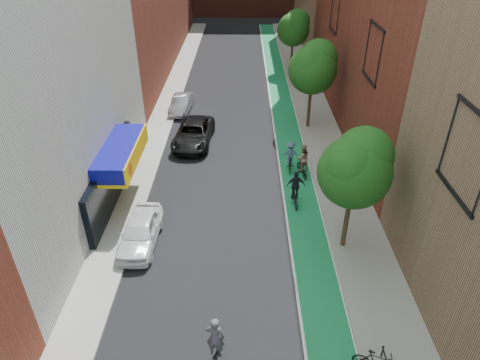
{
  "coord_description": "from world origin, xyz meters",
  "views": [
    {
      "loc": [
        0.57,
        -6.5,
        14.33
      ],
      "look_at": [
        0.42,
        13.89,
        1.5
      ],
      "focal_mm": 32.0,
      "sensor_mm": 36.0,
      "label": 1
    }
  ],
  "objects_px": {
    "parked_car_white": "(140,231)",
    "cyclist_lane_far": "(290,158)",
    "parked_car_silver": "(181,104)",
    "cyclist_lane_near": "(302,163)",
    "cyclist_lead": "(216,347)",
    "cyclist_lane_mid": "(295,192)",
    "parked_car_black": "(193,134)"
  },
  "relations": [
    {
      "from": "parked_car_white",
      "to": "cyclist_lane_far",
      "type": "xyz_separation_m",
      "value": [
        8.21,
        7.41,
        0.13
      ]
    },
    {
      "from": "parked_car_silver",
      "to": "cyclist_lane_near",
      "type": "distance_m",
      "value": 13.6
    },
    {
      "from": "cyclist_lead",
      "to": "parked_car_silver",
      "type": "bearing_deg",
      "value": -68.64
    },
    {
      "from": "cyclist_lane_far",
      "to": "cyclist_lead",
      "type": "bearing_deg",
      "value": 78.8
    },
    {
      "from": "parked_car_white",
      "to": "cyclist_lane_mid",
      "type": "xyz_separation_m",
      "value": [
        8.13,
        3.48,
        0.09
      ]
    },
    {
      "from": "parked_car_white",
      "to": "cyclist_lane_mid",
      "type": "distance_m",
      "value": 8.85
    },
    {
      "from": "parked_car_black",
      "to": "parked_car_silver",
      "type": "height_order",
      "value": "parked_car_black"
    },
    {
      "from": "cyclist_lead",
      "to": "cyclist_lane_far",
      "type": "relative_size",
      "value": 1.13
    },
    {
      "from": "parked_car_silver",
      "to": "cyclist_lane_mid",
      "type": "xyz_separation_m",
      "value": [
        8.17,
        -13.47,
        0.16
      ]
    },
    {
      "from": "parked_car_silver",
      "to": "cyclist_lane_near",
      "type": "height_order",
      "value": "cyclist_lane_near"
    },
    {
      "from": "parked_car_white",
      "to": "cyclist_lane_far",
      "type": "height_order",
      "value": "cyclist_lane_far"
    },
    {
      "from": "cyclist_lane_near",
      "to": "cyclist_lane_mid",
      "type": "bearing_deg",
      "value": 61.92
    },
    {
      "from": "parked_car_silver",
      "to": "parked_car_black",
      "type": "bearing_deg",
      "value": -69.51
    },
    {
      "from": "parked_car_white",
      "to": "parked_car_silver",
      "type": "relative_size",
      "value": 1.06
    },
    {
      "from": "parked_car_silver",
      "to": "cyclist_lane_far",
      "type": "relative_size",
      "value": 2.08
    },
    {
      "from": "cyclist_lane_mid",
      "to": "cyclist_lead",
      "type": "bearing_deg",
      "value": 66.03
    },
    {
      "from": "parked_car_black",
      "to": "cyclist_lane_near",
      "type": "bearing_deg",
      "value": -27.0
    },
    {
      "from": "cyclist_lane_near",
      "to": "cyclist_lane_mid",
      "type": "relative_size",
      "value": 1.0
    },
    {
      "from": "cyclist_lane_far",
      "to": "cyclist_lane_near",
      "type": "bearing_deg",
      "value": 139.12
    },
    {
      "from": "cyclist_lead",
      "to": "cyclist_lane_mid",
      "type": "bearing_deg",
      "value": -99.91
    },
    {
      "from": "parked_car_black",
      "to": "cyclist_lane_far",
      "type": "height_order",
      "value": "cyclist_lane_far"
    },
    {
      "from": "cyclist_lead",
      "to": "cyclist_lane_near",
      "type": "xyz_separation_m",
      "value": [
        4.74,
        13.44,
        0.12
      ]
    },
    {
      "from": "parked_car_black",
      "to": "cyclist_lane_mid",
      "type": "relative_size",
      "value": 2.59
    },
    {
      "from": "parked_car_black",
      "to": "cyclist_lead",
      "type": "bearing_deg",
      "value": -77.83
    },
    {
      "from": "parked_car_white",
      "to": "cyclist_lead",
      "type": "relative_size",
      "value": 1.94
    },
    {
      "from": "parked_car_white",
      "to": "cyclist_lane_mid",
      "type": "relative_size",
      "value": 2.03
    },
    {
      "from": "parked_car_black",
      "to": "cyclist_lane_near",
      "type": "height_order",
      "value": "cyclist_lane_near"
    },
    {
      "from": "parked_car_silver",
      "to": "cyclist_lead",
      "type": "distance_m",
      "value": 24.06
    },
    {
      "from": "cyclist_lane_near",
      "to": "cyclist_lead",
      "type": "bearing_deg",
      "value": 55.92
    },
    {
      "from": "parked_car_white",
      "to": "cyclist_lane_near",
      "type": "distance_m",
      "value": 11.14
    },
    {
      "from": "parked_car_white",
      "to": "parked_car_black",
      "type": "bearing_deg",
      "value": 83.68
    },
    {
      "from": "cyclist_lane_near",
      "to": "parked_car_black",
      "type": "bearing_deg",
      "value": -45.55
    }
  ]
}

